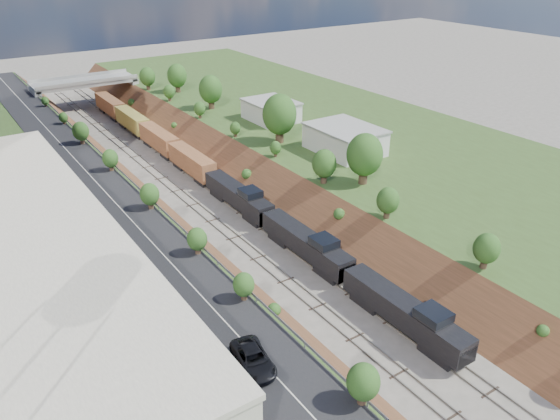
% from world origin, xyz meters
% --- Properties ---
extents(platform_right, '(44.00, 180.00, 5.00)m').
position_xyz_m(platform_right, '(33.00, 60.00, 2.50)').
color(platform_right, '#364E20').
rests_on(platform_right, ground).
extents(embankment_left, '(10.00, 180.00, 10.00)m').
position_xyz_m(embankment_left, '(-11.00, 60.00, 0.00)').
color(embankment_left, brown).
rests_on(embankment_left, ground).
extents(embankment_right, '(10.00, 180.00, 10.00)m').
position_xyz_m(embankment_right, '(11.00, 60.00, 0.00)').
color(embankment_right, brown).
rests_on(embankment_right, ground).
extents(rail_left_track, '(1.58, 180.00, 0.18)m').
position_xyz_m(rail_left_track, '(-2.60, 60.00, 0.09)').
color(rail_left_track, gray).
rests_on(rail_left_track, ground).
extents(rail_right_track, '(1.58, 180.00, 0.18)m').
position_xyz_m(rail_right_track, '(2.60, 60.00, 0.09)').
color(rail_right_track, gray).
rests_on(rail_right_track, ground).
extents(road, '(8.00, 180.00, 0.10)m').
position_xyz_m(road, '(-15.50, 60.00, 5.05)').
color(road, black).
rests_on(road, platform_left).
extents(guardrail, '(0.10, 171.00, 0.70)m').
position_xyz_m(guardrail, '(-11.40, 59.80, 5.55)').
color(guardrail, '#99999E').
rests_on(guardrail, platform_left).
extents(commercial_building, '(14.30, 62.30, 7.00)m').
position_xyz_m(commercial_building, '(-28.00, 38.00, 8.51)').
color(commercial_building, brown).
rests_on(commercial_building, platform_left).
extents(overpass, '(24.50, 8.30, 7.40)m').
position_xyz_m(overpass, '(0.00, 122.00, 4.92)').
color(overpass, gray).
rests_on(overpass, ground).
extents(white_building_near, '(9.00, 12.00, 4.00)m').
position_xyz_m(white_building_near, '(23.50, 52.00, 7.00)').
color(white_building_near, silver).
rests_on(white_building_near, platform_right).
extents(white_building_far, '(8.00, 10.00, 3.60)m').
position_xyz_m(white_building_far, '(23.00, 74.00, 6.80)').
color(white_building_far, silver).
rests_on(white_building_far, platform_right).
extents(tree_right_large, '(5.25, 5.25, 7.61)m').
position_xyz_m(tree_right_large, '(17.00, 40.00, 9.38)').
color(tree_right_large, '#473323').
rests_on(tree_right_large, platform_right).
extents(tree_left_crest, '(2.45, 2.45, 3.55)m').
position_xyz_m(tree_left_crest, '(-11.80, 20.00, 7.04)').
color(tree_left_crest, '#473323').
rests_on(tree_left_crest, platform_left).
extents(freight_train, '(2.74, 111.08, 4.55)m').
position_xyz_m(freight_train, '(2.60, 66.47, 2.38)').
color(freight_train, black).
rests_on(freight_train, ground).
extents(suv, '(3.47, 5.91, 1.54)m').
position_xyz_m(suv, '(-16.38, 15.93, 5.87)').
color(suv, black).
rests_on(suv, road).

